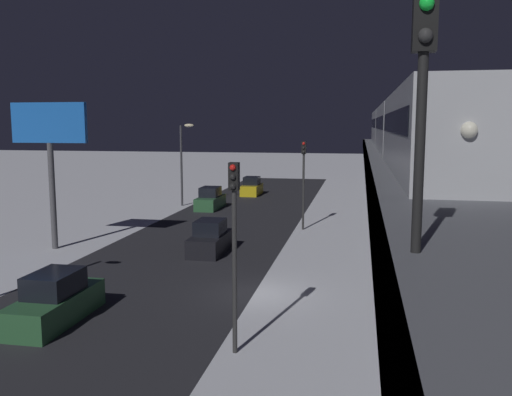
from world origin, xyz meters
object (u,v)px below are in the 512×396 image
sedan_green (55,302)px  traffic_light_near (234,230)px  sedan_black (210,239)px  commercial_billboard (50,137)px  subway_train (398,127)px  rail_signal (423,77)px  sedan_yellow (252,188)px  sedan_green_2 (210,200)px  traffic_light_mid (304,172)px

sedan_green → traffic_light_near: bearing=168.5°
sedan_black → commercial_billboard: (9.70, 0.81, 6.03)m
subway_train → sedan_black: size_ratio=12.97×
rail_signal → sedan_black: (9.58, -21.94, -7.53)m
sedan_black → sedan_green: bearing=-102.9°
subway_train → traffic_light_near: bearing=75.3°
rail_signal → sedan_black: bearing=-66.4°
rail_signal → sedan_yellow: (12.38, -48.58, -7.53)m
subway_train → sedan_green: subway_train is taller
sedan_green_2 → commercial_billboard: commercial_billboard is taller
traffic_light_mid → rail_signal: bearing=99.2°
sedan_black → sedan_green_2: 17.08m
rail_signal → sedan_green: bearing=-38.2°
sedan_green_2 → traffic_light_mid: (-9.30, 8.31, 3.40)m
sedan_black → sedan_green_2: (4.60, -16.45, 0.00)m
rail_signal → traffic_light_mid: (4.88, -30.08, -4.13)m
subway_train → sedan_yellow: 21.43m
traffic_light_mid → commercial_billboard: 17.15m
sedan_black → subway_train: bearing=46.5°
subway_train → sedan_green: size_ratio=11.69×
subway_train → sedan_green_2: size_ratio=12.18×
sedan_yellow → commercial_billboard: commercial_billboard is taller
sedan_yellow → sedan_black: same height
sedan_yellow → sedan_black: bearing=96.0°
sedan_yellow → commercial_billboard: bearing=75.9°
rail_signal → commercial_billboard: rail_signal is taller
sedan_green → sedan_yellow: bearing=-90.0°
sedan_yellow → sedan_green: bearing=90.0°
sedan_green_2 → commercial_billboard: 18.97m
sedan_green_2 → traffic_light_mid: size_ratio=0.71×
rail_signal → sedan_yellow: bearing=-75.7°
traffic_light_near → rail_signal: bearing=120.8°
rail_signal → sedan_black: size_ratio=0.94×
rail_signal → sedan_yellow: 50.69m
traffic_light_near → traffic_light_mid: size_ratio=1.00×
sedan_yellow → sedan_black: (-2.80, 26.64, 0.00)m
rail_signal → subway_train: bearing=-93.2°
sedan_green → sedan_green_2: same height
sedan_green_2 → commercial_billboard: (5.10, 17.25, 6.03)m
sedan_green_2 → commercial_billboard: size_ratio=0.51×
sedan_yellow → sedan_green_2: size_ratio=0.90×
sedan_black → sedan_green_2: size_ratio=0.94×
sedan_yellow → commercial_billboard: (6.90, 27.45, 6.03)m
rail_signal → traffic_light_mid: bearing=-80.8°
rail_signal → sedan_black: 25.09m
rail_signal → traffic_light_mid: rail_signal is taller
sedan_black → commercial_billboard: commercial_billboard is taller
traffic_light_near → subway_train: bearing=-104.7°
sedan_black → traffic_light_near: (-4.70, 13.75, 3.40)m
sedan_green → commercial_billboard: (6.90, -11.41, 6.03)m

